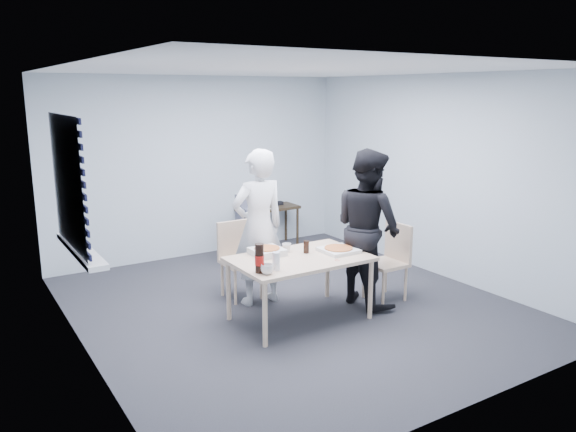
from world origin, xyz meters
TOP-DOWN VIEW (x-y plane):
  - room at (-2.20, 0.40)m, footprint 5.00×5.00m
  - dining_table at (-0.14, -0.38)m, footprint 1.41×0.89m
  - chair_far at (-0.36, 0.61)m, footprint 0.42×0.42m
  - chair_right at (1.10, -0.41)m, footprint 0.42×0.42m
  - person_white at (-0.27, 0.28)m, footprint 0.65×0.42m
  - person_black at (0.77, -0.37)m, footprint 0.47×0.86m
  - side_table at (1.01, 2.28)m, footprint 0.95×0.42m
  - stool at (0.32, 1.62)m, footprint 0.39×0.39m
  - backpack at (0.32, 1.60)m, footprint 0.33×0.24m
  - pizza_box_a at (-0.39, -0.12)m, footprint 0.32×0.32m
  - pizza_box_b at (0.32, -0.43)m, footprint 0.36×0.36m
  - mug_a at (-0.71, -0.68)m, footprint 0.17×0.17m
  - mug_b at (-0.15, -0.14)m, footprint 0.10×0.10m
  - cola_glass at (0.00, -0.28)m, footprint 0.07×0.07m
  - soda_bottle at (-0.75, -0.60)m, footprint 0.09×0.09m
  - plastic_cups at (-0.57, -0.62)m, footprint 0.10×0.10m
  - rubber_band at (0.12, -0.68)m, footprint 0.06×0.06m
  - papers at (0.86, 2.29)m, footprint 0.35×0.40m
  - black_box at (1.23, 2.32)m, footprint 0.14×0.12m

SIDE VIEW (x-z plane):
  - stool at x=0.32m, z-range 0.16..0.70m
  - chair_far at x=-0.36m, z-range 0.07..0.96m
  - chair_right at x=1.10m, z-range 0.07..0.96m
  - side_table at x=1.01m, z-range 0.24..0.88m
  - dining_table at x=-0.14m, z-range 0.28..0.97m
  - papers at x=0.86m, z-range 0.64..0.64m
  - black_box at x=1.23m, z-range 0.64..0.69m
  - rubber_band at x=0.12m, z-range 0.69..0.69m
  - pizza_box_b at x=0.32m, z-range 0.68..0.74m
  - pizza_box_a at x=-0.39m, z-range 0.68..0.76m
  - mug_b at x=-0.15m, z-range 0.69..0.78m
  - mug_a at x=-0.71m, z-range 0.69..0.78m
  - cola_glass at x=0.00m, z-range 0.69..0.82m
  - backpack at x=0.32m, z-range 0.53..0.99m
  - plastic_cups at x=-0.57m, z-range 0.69..0.87m
  - soda_bottle at x=-0.75m, z-range 0.68..0.96m
  - person_white at x=-0.27m, z-range 0.00..1.77m
  - person_black at x=0.77m, z-range 0.00..1.77m
  - room at x=-2.20m, z-range -1.06..3.94m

